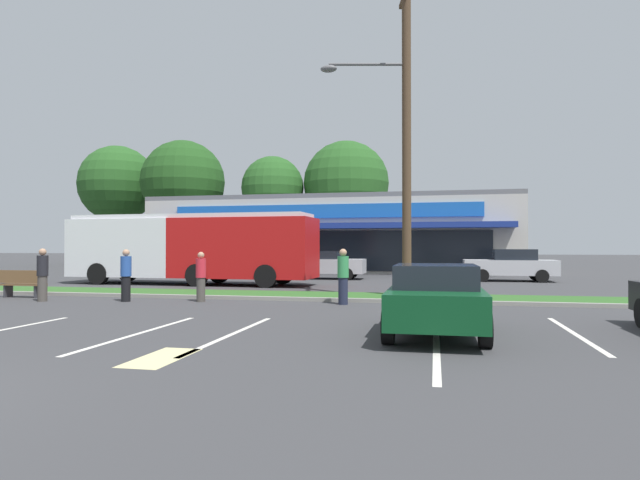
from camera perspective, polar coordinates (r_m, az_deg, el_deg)
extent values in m
cube|color=#2D5B23|center=(19.40, -8.44, -5.74)|extent=(56.00, 2.20, 0.12)
cube|color=gray|center=(18.27, -9.79, -6.05)|extent=(56.00, 0.24, 0.12)
cube|color=silver|center=(11.65, -18.66, -9.37)|extent=(0.12, 4.80, 0.01)
cube|color=silver|center=(11.09, -9.32, -9.84)|extent=(0.12, 4.80, 0.01)
cube|color=silver|center=(9.47, 12.29, -11.42)|extent=(0.12, 4.80, 0.01)
cube|color=silver|center=(12.15, 25.45, -8.98)|extent=(0.12, 4.80, 0.01)
cube|color=beige|center=(9.06, -16.53, -11.89)|extent=(0.70, 1.60, 0.01)
cube|color=#BCB7AD|center=(39.90, 1.70, 0.33)|extent=(25.46, 10.08, 4.97)
cube|color=black|center=(34.91, 0.19, -1.15)|extent=(21.38, 0.08, 2.58)
cube|color=navy|center=(34.29, -0.04, 1.50)|extent=(23.93, 1.40, 0.35)
cube|color=#1959AD|center=(34.95, 0.17, 3.09)|extent=(20.37, 0.16, 0.89)
cube|color=slate|center=(40.03, 1.69, 4.10)|extent=(25.46, 10.08, 0.30)
cylinder|color=#473323|center=(57.73, -20.76, 0.18)|extent=(0.44, 0.44, 5.20)
sphere|color=#23511E|center=(58.07, -20.74, 5.60)|extent=(7.69, 7.69, 7.69)
cylinder|color=#473323|center=(52.22, -14.38, 0.09)|extent=(0.44, 0.44, 4.92)
sphere|color=#1E4719|center=(52.57, -14.36, 5.99)|extent=(7.85, 7.85, 7.85)
cylinder|color=#473323|center=(48.85, -5.08, 0.17)|extent=(0.44, 0.44, 5.01)
sphere|color=#23511E|center=(49.14, -5.07, 5.59)|extent=(5.68, 5.68, 5.68)
cylinder|color=#473323|center=(48.54, 2.80, -0.08)|extent=(0.44, 0.44, 4.57)
sphere|color=#23511E|center=(48.87, 2.80, 6.00)|extent=(7.73, 7.73, 7.73)
cylinder|color=#4C3826|center=(18.42, 9.20, 10.87)|extent=(0.30, 0.30, 10.92)
cylinder|color=#59595B|center=(18.89, 5.08, 18.12)|extent=(2.56, 0.64, 0.10)
ellipsoid|color=#59595B|center=(18.78, 0.93, 17.75)|extent=(0.56, 0.32, 0.24)
cube|color=#B71414|center=(24.63, -8.07, -0.85)|extent=(6.53, 2.74, 2.70)
cube|color=silver|center=(27.37, -19.57, -0.80)|extent=(5.36, 2.70, 2.70)
cube|color=silver|center=(25.77, -13.54, 2.40)|extent=(11.34, 2.62, 0.20)
cube|color=black|center=(26.90, -12.27, 0.21)|extent=(10.80, 0.37, 1.19)
cube|color=black|center=(28.92, -23.99, -0.13)|extent=(0.12, 2.17, 1.51)
cylinder|color=black|center=(26.93, -22.52, -3.34)|extent=(1.01, 0.33, 1.00)
cylinder|color=black|center=(28.86, -19.76, -3.17)|extent=(1.01, 0.33, 1.00)
cylinder|color=black|center=(24.32, -12.98, -3.67)|extent=(1.01, 0.33, 1.00)
cylinder|color=black|center=(26.43, -10.68, -3.43)|extent=(1.01, 0.33, 1.00)
cylinder|color=black|center=(23.05, -5.77, -3.85)|extent=(1.01, 0.33, 1.00)
cylinder|color=black|center=(25.27, -3.99, -3.57)|extent=(1.01, 0.33, 1.00)
cube|color=brown|center=(21.30, -29.03, -4.16)|extent=(1.60, 0.45, 0.06)
cube|color=brown|center=(21.14, -29.37, -3.42)|extent=(1.60, 0.06, 0.44)
cube|color=#333338|center=(20.92, -27.77, -4.84)|extent=(0.08, 0.36, 0.45)
cube|color=#333338|center=(21.72, -30.24, -4.67)|extent=(0.08, 0.36, 0.45)
cube|color=#B7B7BC|center=(29.21, 0.64, -2.78)|extent=(4.22, 1.75, 0.77)
cube|color=black|center=(29.24, 0.23, -1.61)|extent=(1.90, 1.54, 0.42)
cylinder|color=black|center=(29.82, 3.42, -3.48)|extent=(0.64, 0.22, 0.64)
cylinder|color=black|center=(28.17, 2.91, -3.64)|extent=(0.64, 0.22, 0.64)
cylinder|color=black|center=(30.32, -1.48, -3.43)|extent=(0.64, 0.22, 0.64)
cylinder|color=black|center=(28.71, -2.26, -3.59)|extent=(0.64, 0.22, 0.64)
cube|color=#B7B7BC|center=(29.01, 19.50, -2.76)|extent=(4.52, 1.87, 0.76)
cube|color=black|center=(29.02, 19.94, -1.46)|extent=(2.03, 1.65, 0.55)
cylinder|color=black|center=(27.99, 16.89, -3.63)|extent=(0.64, 0.22, 0.64)
cylinder|color=black|center=(29.77, 16.61, -3.45)|extent=(0.64, 0.22, 0.64)
cylinder|color=black|center=(28.36, 22.55, -3.57)|extent=(0.64, 0.22, 0.64)
cylinder|color=black|center=(30.11, 21.93, -3.40)|extent=(0.64, 0.22, 0.64)
cube|color=#0C3F1E|center=(11.08, 12.20, -6.53)|extent=(1.77, 4.14, 0.64)
cube|color=black|center=(10.83, 12.20, -3.77)|extent=(1.56, 1.86, 0.45)
cylinder|color=black|center=(12.42, 8.28, -7.38)|extent=(0.22, 0.64, 0.64)
cylinder|color=black|center=(12.42, 16.11, -7.36)|extent=(0.22, 0.64, 0.64)
cylinder|color=black|center=(9.88, 7.27, -9.12)|extent=(0.22, 0.64, 0.64)
cylinder|color=black|center=(9.88, 17.16, -9.09)|extent=(0.22, 0.64, 0.64)
cylinder|color=black|center=(18.35, -19.95, -4.91)|extent=(0.29, 0.29, 0.81)
cylinder|color=#264C99|center=(18.31, -19.94, -2.64)|extent=(0.34, 0.34, 0.64)
sphere|color=tan|center=(18.30, -19.94, -1.28)|extent=(0.22, 0.22, 0.22)
cylinder|color=#47423D|center=(17.60, -12.56, -5.18)|extent=(0.27, 0.27, 0.77)
cylinder|color=red|center=(17.56, -12.56, -2.93)|extent=(0.32, 0.32, 0.61)
sphere|color=tan|center=(17.55, -12.55, -1.59)|extent=(0.21, 0.21, 0.21)
cylinder|color=#1E2338|center=(16.39, 2.47, -5.45)|extent=(0.29, 0.29, 0.82)
cylinder|color=#338C4C|center=(16.34, 2.47, -2.87)|extent=(0.34, 0.34, 0.65)
sphere|color=tan|center=(16.33, 2.47, -1.34)|extent=(0.23, 0.23, 0.23)
cylinder|color=#47423D|center=(19.48, -27.43, -4.61)|extent=(0.29, 0.29, 0.83)
cylinder|color=black|center=(19.44, -27.42, -2.43)|extent=(0.34, 0.34, 0.65)
sphere|color=tan|center=(19.43, -27.41, -1.14)|extent=(0.23, 0.23, 0.23)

